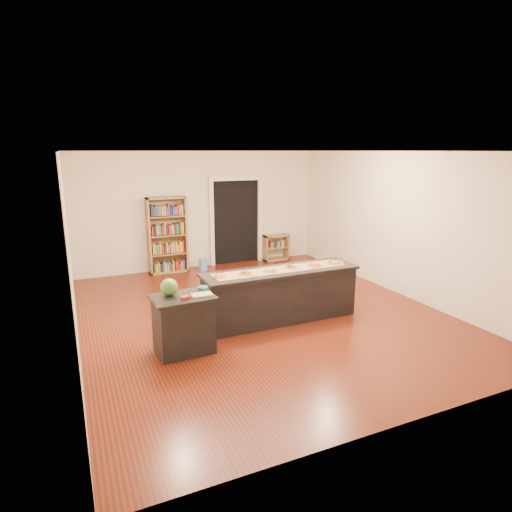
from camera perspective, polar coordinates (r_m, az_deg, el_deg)
name	(u,v)px	position (r m, az deg, el deg)	size (l,w,h in m)	color
room	(261,236)	(7.27, 0.64, 2.71)	(6.00, 7.00, 2.80)	#ECE2C6
doorway	(236,216)	(10.79, -2.69, 5.32)	(1.40, 0.09, 2.21)	black
kitchen_island	(280,295)	(7.25, 3.26, -5.16)	(2.67, 0.72, 0.88)	black
side_counter	(184,324)	(6.21, -9.61, -8.90)	(0.85, 0.62, 0.84)	black
bookshelf	(167,235)	(10.18, -11.74, 2.74)	(0.89, 0.32, 1.78)	#9A764A
low_shelf	(276,247)	(11.23, 2.64, 1.16)	(0.67, 0.29, 0.67)	#9A764A
waste_bin	(203,265)	(10.32, -7.08, -1.14)	(0.21, 0.21, 0.30)	#5892C4
kraft_paper	(280,269)	(7.13, 3.28, -1.81)	(2.32, 0.42, 0.00)	#9A7A4F
watermelon	(169,287)	(6.09, -11.50, -4.08)	(0.24, 0.24, 0.24)	#144214
cutting_board	(202,295)	(6.06, -7.24, -5.12)	(0.29, 0.19, 0.02)	tan
package_red	(185,298)	(5.93, -9.46, -5.49)	(0.13, 0.09, 0.04)	maroon
package_teal	(203,288)	(6.26, -7.06, -4.31)	(0.15, 0.15, 0.06)	#195966
pizza_a	(220,276)	(6.73, -4.87, -2.69)	(0.25, 0.25, 0.02)	tan
pizza_b	(245,273)	(6.86, -1.43, -2.33)	(0.25, 0.25, 0.02)	tan
pizza_c	(270,271)	(6.99, 1.92, -2.02)	(0.25, 0.25, 0.02)	tan
pizza_d	(291,267)	(7.25, 4.66, -1.47)	(0.25, 0.25, 0.02)	tan
pizza_e	(315,265)	(7.40, 7.81, -1.23)	(0.29, 0.29, 0.02)	tan
pizza_f	(335,262)	(7.65, 10.46, -0.84)	(0.31, 0.31, 0.02)	tan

